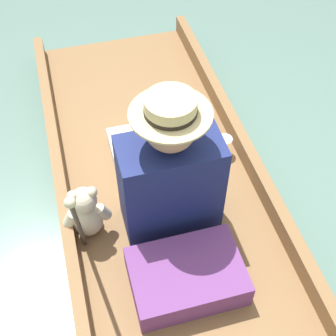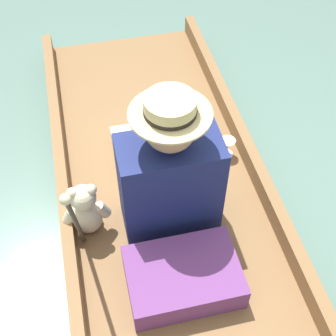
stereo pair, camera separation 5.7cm
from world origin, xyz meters
name	(u,v)px [view 2 (the right image)]	position (x,y,z in m)	size (l,w,h in m)	color
ground_plane	(170,229)	(0.00, 0.00, 0.00)	(16.00, 16.00, 0.00)	slate
punt_boat	(170,222)	(0.00, 0.00, 0.07)	(1.11, 3.30, 0.23)	brown
seat_cushion	(183,277)	(-0.03, -0.39, 0.19)	(0.51, 0.36, 0.15)	#6B3875
seated_person	(166,170)	(-0.01, 0.08, 0.41)	(0.47, 0.81, 0.82)	white
teddy_bear	(86,210)	(-0.42, 0.02, 0.27)	(0.24, 0.14, 0.35)	beige
wine_glass	(227,144)	(0.42, 0.36, 0.20)	(0.09, 0.09, 0.12)	silver
walking_cane	(74,219)	(-0.46, -0.21, 0.55)	(0.04, 0.32, 0.75)	#2D2823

